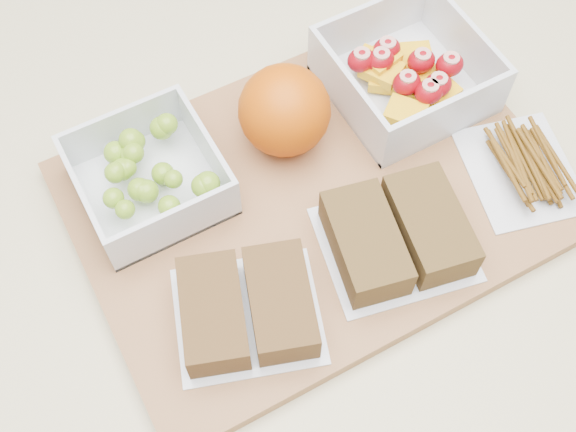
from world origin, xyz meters
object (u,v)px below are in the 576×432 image
object	(u,v)px
orange	(284,111)
sandwich_bag_center	(397,235)
fruit_container	(406,75)
cutting_board	(316,198)
sandwich_bag_left	(247,308)
grape_container	(150,175)
pretzel_bag	(524,164)

from	to	relation	value
orange	sandwich_bag_center	bearing A→B (deg)	-78.72
sandwich_bag_center	fruit_container	bearing A→B (deg)	54.42
sandwich_bag_center	orange	bearing A→B (deg)	101.28
cutting_board	sandwich_bag_left	world-z (taller)	sandwich_bag_left
fruit_container	orange	distance (m)	0.13
fruit_container	orange	size ratio (longest dim) A/B	1.64
grape_container	orange	xyz separation A→B (m)	(0.13, -0.01, 0.02)
pretzel_bag	sandwich_bag_left	bearing A→B (deg)	-178.96
orange	sandwich_bag_center	distance (m)	0.15
cutting_board	fruit_container	size ratio (longest dim) A/B	3.06
sandwich_bag_left	orange	bearing A→B (deg)	51.71
cutting_board	pretzel_bag	xyz separation A→B (m)	(0.17, -0.07, 0.02)
sandwich_bag_center	pretzel_bag	world-z (taller)	sandwich_bag_center
grape_container	sandwich_bag_center	distance (m)	0.22
sandwich_bag_left	pretzel_bag	size ratio (longest dim) A/B	1.09
pretzel_bag	orange	bearing A→B (deg)	141.24
grape_container	orange	bearing A→B (deg)	-3.73
grape_container	cutting_board	bearing A→B (deg)	-30.83
sandwich_bag_left	pretzel_bag	xyz separation A→B (m)	(0.28, 0.01, -0.01)
cutting_board	fruit_container	xyz separation A→B (m)	(0.13, 0.06, 0.03)
cutting_board	orange	xyz separation A→B (m)	(0.00, 0.07, 0.05)
sandwich_bag_center	pretzel_bag	bearing A→B (deg)	3.18
grape_container	sandwich_bag_center	bearing A→B (deg)	-43.90
fruit_container	sandwich_bag_center	bearing A→B (deg)	-125.58
cutting_board	sandwich_bag_left	bearing A→B (deg)	-144.73
sandwich_bag_left	grape_container	bearing A→B (deg)	96.93
cutting_board	sandwich_bag_left	size ratio (longest dim) A/B	2.91
orange	pretzel_bag	bearing A→B (deg)	-38.76
grape_container	pretzel_bag	size ratio (longest dim) A/B	0.90
orange	sandwich_bag_center	world-z (taller)	orange
orange	sandwich_bag_center	size ratio (longest dim) A/B	0.58
fruit_container	sandwich_bag_left	bearing A→B (deg)	-150.44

